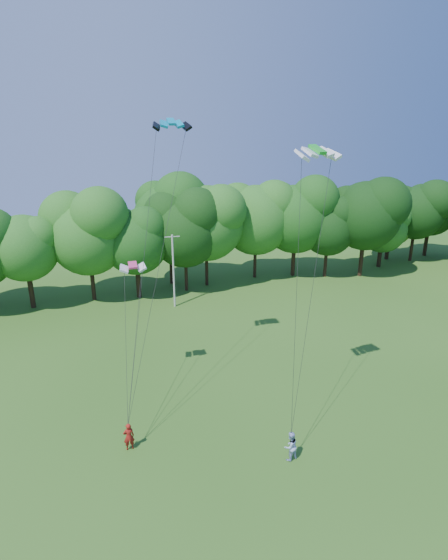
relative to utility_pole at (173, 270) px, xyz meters
name	(u,v)px	position (x,y,z in m)	size (l,w,h in m)	color
utility_pole	(173,270)	(0.00, 0.00, 0.00)	(1.54, 0.19, 7.71)	#B6B5AD
kite_flyer_left	(129,436)	(-7.46, -20.39, -3.11)	(0.64, 0.42, 1.74)	maroon
kite_flyer_right	(290,446)	(0.99, -24.21, -3.09)	(0.86, 0.67, 1.77)	#A6B6E7
kite_teal	(171,122)	(-2.56, -12.81, 14.15)	(2.45, 1.20, 0.49)	#0587AF
kite_green	(317,149)	(3.85, -20.17, 12.66)	(2.62, 1.40, 0.52)	green
kite_pink	(133,265)	(-5.72, -13.56, 5.10)	(1.76, 0.91, 0.34)	#C6376A
tree_back_center	(185,224)	(2.40, 4.34, 3.81)	(8.57, 8.57, 12.47)	#331F14
tree_back_east	(392,214)	(32.82, 7.37, 2.50)	(7.14, 7.14, 10.38)	#2F2013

